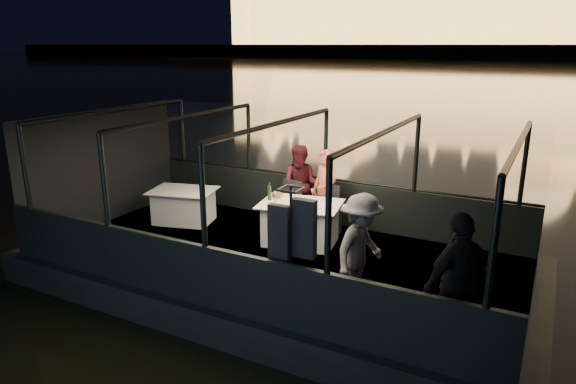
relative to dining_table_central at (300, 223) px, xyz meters
The scene contains 29 objects.
river_water 79.27m from the dining_table_central, 90.06° to the left, with size 500.00×500.00×0.00m, color black.
boat_hull 1.15m from the dining_table_central, 96.41° to the right, with size 8.60×4.40×1.00m, color black.
boat_deck 0.84m from the dining_table_central, 96.41° to the right, with size 8.00×4.00×0.04m, color black.
gunwale_port 1.27m from the dining_table_central, 93.70° to the left, with size 8.00×0.08×0.90m, color black.
gunwale_starboard 2.73m from the dining_table_central, 91.72° to the right, with size 8.00×0.08×0.90m, color black.
cabin_glass_port 1.76m from the dining_table_central, 93.70° to the left, with size 8.00×0.02×1.40m, color #99B2B2, non-canonical shape.
cabin_glass_starboard 2.99m from the dining_table_central, 91.72° to the right, with size 8.00×0.02×1.40m, color #99B2B2, non-canonical shape.
cabin_roof_glass 2.05m from the dining_table_central, 96.41° to the right, with size 8.00×4.00×0.02m, color #99B2B2, non-canonical shape.
end_wall_fore 4.22m from the dining_table_central, 169.86° to the right, with size 0.02×4.00×2.30m, color black, non-canonical shape.
end_wall_aft 4.06m from the dining_table_central, 10.56° to the right, with size 0.02×4.00×2.30m, color black, non-canonical shape.
canopy_ribs 1.06m from the dining_table_central, 96.41° to the right, with size 8.00×4.00×2.30m, color black, non-canonical shape.
embankment 209.27m from the dining_table_central, 90.02° to the left, with size 400.00×140.00×6.00m, color #423D33.
dining_table_central is the anchor object (origin of this frame).
dining_table_aft 2.64m from the dining_table_central, behind, with size 1.29×0.93×0.68m, color silver.
chair_port_left 0.71m from the dining_table_central, 137.30° to the left, with size 0.45×0.45×0.96m, color black.
chair_port_right 0.69m from the dining_table_central, 70.90° to the left, with size 0.44×0.44×0.94m, color black.
coat_stand 2.76m from the dining_table_central, 66.13° to the right, with size 0.51×0.41×1.85m, color black, non-canonical shape.
person_woman_coral 0.93m from the dining_table_central, 83.47° to the left, with size 0.58×0.39×1.61m, color #CF5F4B.
person_man_maroon 1.07m from the dining_table_central, 115.84° to the left, with size 0.78×0.61×1.63m, color #41121A.
passenger_stripe 2.45m from the dining_table_central, 43.38° to the right, with size 1.04×0.59×1.61m, color silver.
passenger_dark 3.83m from the dining_table_central, 34.41° to the right, with size 1.01×0.42×1.71m, color black.
wine_bottle 0.80m from the dining_table_central, behind, with size 0.07×0.07×0.33m, color #133418.
bread_basket 0.72m from the dining_table_central, 166.04° to the left, with size 0.20×0.20×0.08m, color brown.
amber_candle 0.42m from the dining_table_central, 14.08° to the left, with size 0.05×0.05×0.07m, color #FF8D3F.
plate_near 0.55m from the dining_table_central, 26.81° to the right, with size 0.22×0.22×0.01m, color silver.
plate_far 0.54m from the dining_table_central, 160.58° to the left, with size 0.22×0.22×0.01m, color white.
wine_glass_white 0.67m from the dining_table_central, 166.95° to the right, with size 0.06×0.06×0.19m, color silver, non-canonical shape.
wine_glass_red 0.57m from the dining_table_central, 71.28° to the left, with size 0.07×0.07×0.20m, color white, non-canonical shape.
wine_glass_empty 0.50m from the dining_table_central, 108.23° to the right, with size 0.06×0.06×0.18m, color silver, non-canonical shape.
Camera 1 is at (4.02, -7.18, 4.02)m, focal length 32.00 mm.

